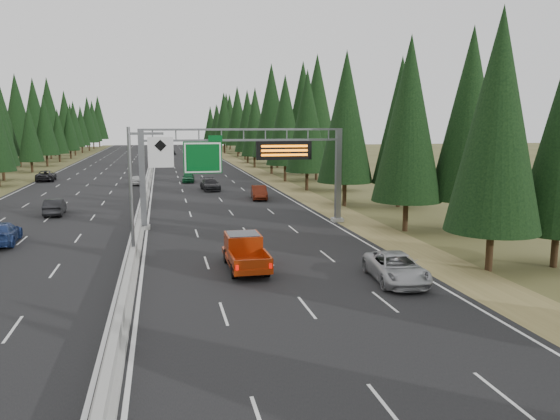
% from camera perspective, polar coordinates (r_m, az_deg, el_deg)
% --- Properties ---
extents(road, '(32.00, 260.00, 0.08)m').
position_cam_1_polar(road, '(88.66, -13.43, 3.46)').
color(road, black).
rests_on(road, ground).
extents(shoulder_right, '(3.60, 260.00, 0.06)m').
position_cam_1_polar(shoulder_right, '(90.07, -2.02, 3.78)').
color(shoulder_right, olive).
rests_on(shoulder_right, ground).
extents(shoulder_left, '(3.60, 260.00, 0.06)m').
position_cam_1_polar(shoulder_left, '(90.78, -24.75, 3.00)').
color(shoulder_left, '#484721').
rests_on(shoulder_left, ground).
extents(median_barrier, '(0.70, 260.00, 0.85)m').
position_cam_1_polar(median_barrier, '(88.62, -13.44, 3.70)').
color(median_barrier, gray).
rests_on(median_barrier, road).
extents(sign_gantry, '(16.75, 0.98, 7.80)m').
position_cam_1_polar(sign_gantry, '(43.82, -2.94, 5.10)').
color(sign_gantry, slate).
rests_on(sign_gantry, road).
extents(hov_sign_pole, '(2.80, 0.50, 8.00)m').
position_cam_1_polar(hov_sign_pole, '(33.43, -14.34, 2.67)').
color(hov_sign_pole, slate).
rests_on(hov_sign_pole, road).
extents(tree_row_right, '(11.96, 243.79, 18.64)m').
position_cam_1_polar(tree_row_right, '(90.95, 0.51, 9.59)').
color(tree_row_right, black).
rests_on(tree_row_right, ground).
extents(silver_minivan, '(2.95, 5.49, 1.47)m').
position_cam_1_polar(silver_minivan, '(29.28, 12.04, -5.92)').
color(silver_minivan, '#A4A5A9').
rests_on(silver_minivan, road).
extents(red_pickup, '(2.07, 5.78, 1.88)m').
position_cam_1_polar(red_pickup, '(31.46, -3.76, -4.12)').
color(red_pickup, black).
rests_on(red_pickup, road).
extents(car_ahead_green, '(1.98, 4.16, 1.37)m').
position_cam_1_polar(car_ahead_green, '(77.93, -9.55, 3.38)').
color(car_ahead_green, '#12522B').
rests_on(car_ahead_green, road).
extents(car_ahead_dkred, '(2.01, 4.63, 1.48)m').
position_cam_1_polar(car_ahead_dkred, '(59.60, -2.21, 1.85)').
color(car_ahead_dkred, '#54190C').
rests_on(car_ahead_dkred, road).
extents(car_ahead_dkgrey, '(2.39, 5.11, 1.44)m').
position_cam_1_polar(car_ahead_dkgrey, '(68.18, -7.31, 2.67)').
color(car_ahead_dkgrey, black).
rests_on(car_ahead_dkgrey, road).
extents(car_ahead_white, '(2.48, 5.28, 1.46)m').
position_cam_1_polar(car_ahead_white, '(124.04, -9.00, 5.47)').
color(car_ahead_white, '#B6B6B6').
rests_on(car_ahead_white, road).
extents(car_ahead_far, '(1.63, 3.90, 1.32)m').
position_cam_1_polar(car_ahead_far, '(147.03, -11.16, 5.93)').
color(car_ahead_far, black).
rests_on(car_ahead_far, road).
extents(car_onc_near, '(1.79, 4.54, 1.47)m').
position_cam_1_polar(car_onc_near, '(53.34, -22.49, 0.31)').
color(car_onc_near, black).
rests_on(car_onc_near, road).
extents(car_onc_blue, '(2.54, 5.40, 1.52)m').
position_cam_1_polar(car_onc_blue, '(41.91, -27.15, -2.18)').
color(car_onc_blue, navy).
rests_on(car_onc_blue, road).
extents(car_onc_white, '(1.67, 3.84, 1.29)m').
position_cam_1_polar(car_onc_white, '(76.17, -14.74, 3.05)').
color(car_onc_white, silver).
rests_on(car_onc_white, road).
extents(car_onc_far, '(2.97, 5.61, 1.50)m').
position_cam_1_polar(car_onc_far, '(85.64, -23.26, 3.32)').
color(car_onc_far, black).
rests_on(car_onc_far, road).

